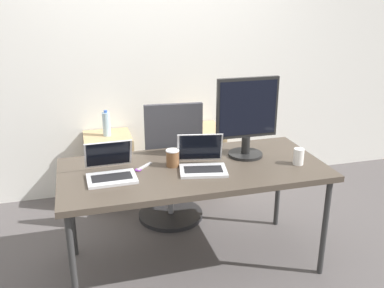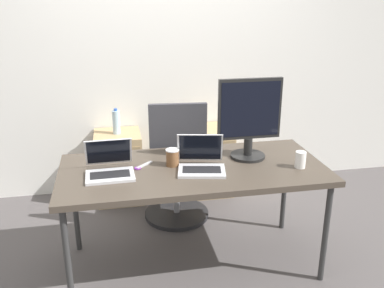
# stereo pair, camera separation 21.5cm
# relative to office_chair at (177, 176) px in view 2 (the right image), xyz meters

# --- Properties ---
(ground_plane) EXTENTS (14.00, 14.00, 0.00)m
(ground_plane) POSITION_rel_office_chair_xyz_m (0.01, -0.65, -0.41)
(ground_plane) COLOR #514C4C
(wall_back) EXTENTS (10.00, 0.05, 2.60)m
(wall_back) POSITION_rel_office_chair_xyz_m (0.01, 0.75, 0.89)
(wall_back) COLOR silver
(wall_back) RESTS_ON ground_plane
(desk) EXTENTS (1.77, 0.82, 0.76)m
(desk) POSITION_rel_office_chair_xyz_m (0.01, -0.65, 0.30)
(desk) COLOR #473D33
(desk) RESTS_ON ground_plane
(office_chair) EXTENTS (0.56, 0.58, 1.08)m
(office_chair) POSITION_rel_office_chair_xyz_m (0.00, 0.00, 0.00)
(office_chair) COLOR #232326
(office_chair) RESTS_ON ground_plane
(cabinet_left) EXTENTS (0.42, 0.42, 0.65)m
(cabinet_left) POSITION_rel_office_chair_xyz_m (-0.47, 0.51, -0.08)
(cabinet_left) COLOR tan
(cabinet_left) RESTS_ON ground_plane
(cabinet_right) EXTENTS (0.42, 0.42, 0.65)m
(cabinet_right) POSITION_rel_office_chair_xyz_m (0.39, 0.51, -0.08)
(cabinet_right) COLOR tan
(cabinet_right) RESTS_ON ground_plane
(water_bottle) EXTENTS (0.07, 0.07, 0.23)m
(water_bottle) POSITION_rel_office_chair_xyz_m (-0.47, 0.51, 0.35)
(water_bottle) COLOR silver
(water_bottle) RESTS_ON cabinet_left
(laptop_left) EXTENTS (0.34, 0.34, 0.23)m
(laptop_left) POSITION_rel_office_chair_xyz_m (0.06, -0.70, 0.40)
(laptop_left) COLOR silver
(laptop_left) RESTS_ON desk
(laptop_right) EXTENTS (0.31, 0.32, 0.22)m
(laptop_right) POSITION_rel_office_chair_xyz_m (-0.54, -0.66, 0.40)
(laptop_right) COLOR silver
(laptop_right) RESTS_ON desk
(monitor) EXTENTS (0.45, 0.25, 0.57)m
(monitor) POSITION_rel_office_chair_xyz_m (0.43, -0.54, 0.63)
(monitor) COLOR black
(monitor) RESTS_ON desk
(coffee_cup_white) EXTENTS (0.07, 0.07, 0.11)m
(coffee_cup_white) POSITION_rel_office_chair_xyz_m (0.71, -0.79, 0.41)
(coffee_cup_white) COLOR white
(coffee_cup_white) RESTS_ON desk
(coffee_cup_brown) EXTENTS (0.09, 0.09, 0.12)m
(coffee_cup_brown) POSITION_rel_office_chair_xyz_m (-0.12, -0.59, 0.41)
(coffee_cup_brown) COLOR brown
(coffee_cup_brown) RESTS_ON desk
(scissors) EXTENTS (0.14, 0.14, 0.01)m
(scissors) POSITION_rel_office_chair_xyz_m (-0.32, -0.57, 0.35)
(scissors) COLOR #B2B2B7
(scissors) RESTS_ON desk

